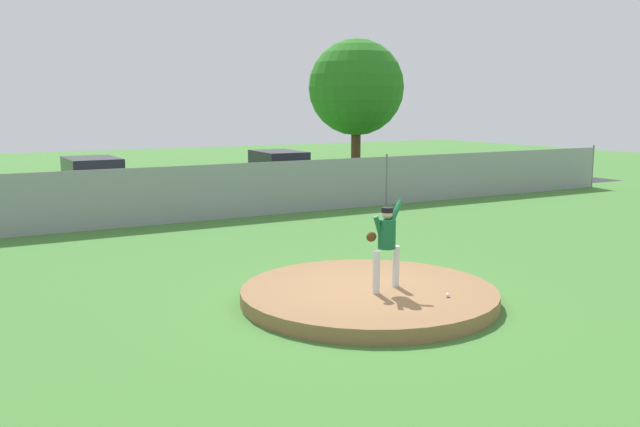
{
  "coord_description": "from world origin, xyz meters",
  "views": [
    {
      "loc": [
        -6.75,
        -10.12,
        3.6
      ],
      "look_at": [
        0.46,
        2.64,
        1.25
      ],
      "focal_mm": 38.12,
      "sensor_mm": 36.0,
      "label": 1
    }
  ],
  "objects_px": {
    "parked_car_white": "(93,184)",
    "parked_car_navy": "(279,173)",
    "baseball": "(448,295)",
    "pitcher_youth": "(386,239)",
    "traffic_cone_orange": "(238,199)"
  },
  "relations": [
    {
      "from": "traffic_cone_orange",
      "to": "pitcher_youth",
      "type": "bearing_deg",
      "value": -100.51
    },
    {
      "from": "baseball",
      "to": "parked_car_white",
      "type": "relative_size",
      "value": 0.02
    },
    {
      "from": "parked_car_navy",
      "to": "traffic_cone_orange",
      "type": "bearing_deg",
      "value": -138.73
    },
    {
      "from": "pitcher_youth",
      "to": "parked_car_white",
      "type": "xyz_separation_m",
      "value": [
        -2.21,
        14.84,
        -0.36
      ]
    },
    {
      "from": "parked_car_white",
      "to": "parked_car_navy",
      "type": "xyz_separation_m",
      "value": [
        7.37,
        0.17,
        -0.0
      ]
    },
    {
      "from": "pitcher_youth",
      "to": "baseball",
      "type": "xyz_separation_m",
      "value": [
        0.68,
        -0.93,
        -0.9
      ]
    },
    {
      "from": "parked_car_navy",
      "to": "baseball",
      "type": "bearing_deg",
      "value": -105.71
    },
    {
      "from": "parked_car_white",
      "to": "traffic_cone_orange",
      "type": "distance_m",
      "value": 5.13
    },
    {
      "from": "baseball",
      "to": "parked_car_white",
      "type": "distance_m",
      "value": 16.04
    },
    {
      "from": "traffic_cone_orange",
      "to": "baseball",
      "type": "bearing_deg",
      "value": -96.97
    },
    {
      "from": "parked_car_white",
      "to": "parked_car_navy",
      "type": "height_order",
      "value": "parked_car_white"
    },
    {
      "from": "baseball",
      "to": "parked_car_navy",
      "type": "distance_m",
      "value": 16.57
    },
    {
      "from": "pitcher_youth",
      "to": "parked_car_white",
      "type": "height_order",
      "value": "pitcher_youth"
    },
    {
      "from": "parked_car_white",
      "to": "traffic_cone_orange",
      "type": "height_order",
      "value": "parked_car_white"
    },
    {
      "from": "baseball",
      "to": "parked_car_navy",
      "type": "bearing_deg",
      "value": 74.29
    }
  ]
}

